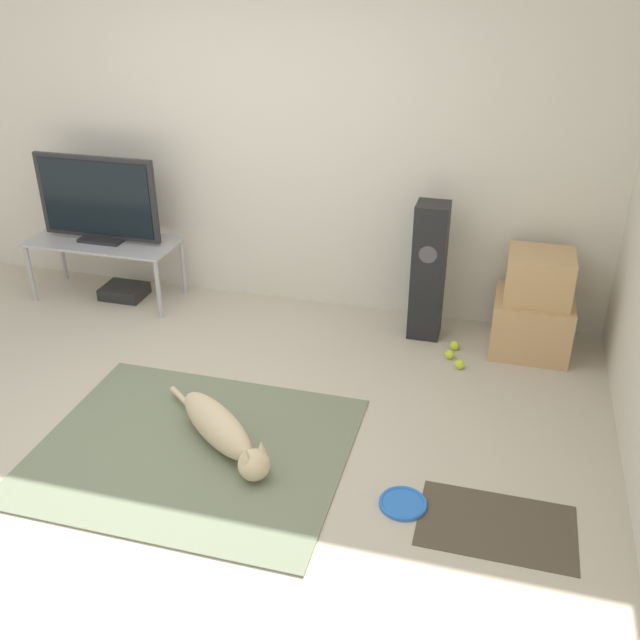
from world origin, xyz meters
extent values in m
plane|color=#BCB29E|center=(0.00, 0.00, 0.00)|extent=(12.00, 12.00, 0.00)
cube|color=beige|center=(0.00, 2.10, 1.27)|extent=(8.00, 0.06, 2.55)
cube|color=slate|center=(0.19, 0.03, 0.01)|extent=(1.77, 1.47, 0.01)
ellipsoid|color=beige|center=(0.31, 0.13, 0.13)|extent=(0.68, 0.60, 0.23)
sphere|color=beige|center=(0.63, -0.12, 0.10)|extent=(0.18, 0.18, 0.18)
cone|color=beige|center=(0.66, -0.09, 0.20)|extent=(0.06, 0.06, 0.08)
cone|color=beige|center=(0.60, -0.16, 0.20)|extent=(0.06, 0.06, 0.08)
cylinder|color=beige|center=(-0.06, 0.42, 0.06)|extent=(0.20, 0.17, 0.04)
cylinder|color=blue|center=(1.44, -0.11, 0.01)|extent=(0.25, 0.25, 0.02)
torus|color=blue|center=(1.44, -0.11, 0.02)|extent=(0.25, 0.25, 0.02)
cube|color=tan|center=(2.04, 1.73, 0.20)|extent=(0.54, 0.50, 0.40)
cube|color=tan|center=(2.04, 1.74, 0.57)|extent=(0.44, 0.41, 0.33)
cube|color=black|center=(1.29, 1.76, 0.51)|extent=(0.23, 0.23, 1.01)
cylinder|color=#4C4C51|center=(1.29, 1.64, 0.68)|extent=(0.13, 0.00, 0.13)
cube|color=#A8A8AD|center=(-1.29, 1.71, 0.49)|extent=(1.18, 0.51, 0.02)
cylinder|color=#A8A8AD|center=(-1.85, 1.49, 0.24)|extent=(0.04, 0.04, 0.48)
cylinder|color=#A8A8AD|center=(-0.73, 1.49, 0.24)|extent=(0.04, 0.04, 0.48)
cylinder|color=#A8A8AD|center=(-1.85, 1.93, 0.24)|extent=(0.04, 0.04, 0.48)
cylinder|color=#A8A8AD|center=(-0.73, 1.93, 0.24)|extent=(0.04, 0.04, 0.48)
cube|color=#232326|center=(-1.29, 1.71, 0.51)|extent=(0.35, 0.20, 0.02)
cube|color=#232326|center=(-1.29, 1.72, 0.85)|extent=(1.00, 0.04, 0.65)
cube|color=black|center=(-1.29, 1.70, 0.85)|extent=(0.92, 0.01, 0.59)
sphere|color=#C6E033|center=(1.59, 1.33, 0.03)|extent=(0.07, 0.07, 0.07)
sphere|color=#C6E033|center=(1.53, 1.58, 0.03)|extent=(0.07, 0.07, 0.07)
sphere|color=#C6E033|center=(1.51, 1.45, 0.03)|extent=(0.07, 0.07, 0.07)
cube|color=black|center=(-1.18, 1.74, 0.05)|extent=(0.34, 0.28, 0.09)
cube|color=#4C4233|center=(1.92, -0.13, 0.00)|extent=(0.78, 0.49, 0.01)
camera|label=1|loc=(1.76, -2.94, 2.58)|focal=40.00mm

